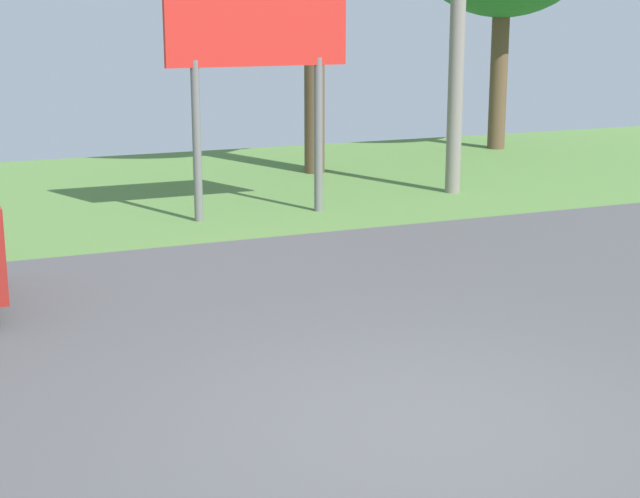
# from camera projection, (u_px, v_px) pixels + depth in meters

# --- Properties ---
(ground_plane) EXTENTS (40.00, 22.00, 0.20)m
(ground_plane) POSITION_uv_depth(u_px,v_px,m) (276.00, 316.00, 9.70)
(ground_plane) COLOR #4C4C4F
(roadside_billboard) EXTENTS (2.60, 0.12, 3.50)m
(roadside_billboard) POSITION_uv_depth(u_px,v_px,m) (258.00, 33.00, 13.53)
(roadside_billboard) COLOR slate
(roadside_billboard) RESTS_ON ground_plane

